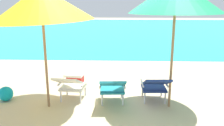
{
  "coord_description": "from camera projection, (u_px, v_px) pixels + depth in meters",
  "views": [
    {
      "loc": [
        0.21,
        -5.24,
        2.2
      ],
      "look_at": [
        0.0,
        0.23,
        0.75
      ],
      "focal_mm": 39.22,
      "sensor_mm": 36.0,
      "label": 1
    }
  ],
  "objects": [
    {
      "name": "ground_plane",
      "position": [
        116.0,
        57.0,
        9.5
      ],
      "size": [
        40.0,
        40.0,
        0.0
      ],
      "primitive_type": "plane",
      "color": "#CCB78E"
    },
    {
      "name": "lounge_chair_right",
      "position": [
        155.0,
        85.0,
        5.2
      ],
      "size": [
        0.57,
        0.89,
        0.68
      ],
      "color": "navy",
      "rests_on": "ground_plane"
    },
    {
      "name": "lounge_chair_left",
      "position": [
        71.0,
        85.0,
        5.26
      ],
      "size": [
        0.62,
        0.92,
        0.68
      ],
      "color": "silver",
      "rests_on": "ground_plane"
    },
    {
      "name": "lounge_chair_center",
      "position": [
        112.0,
        87.0,
        5.11
      ],
      "size": [
        0.59,
        0.91,
        0.68
      ],
      "color": "teal",
      "rests_on": "ground_plane"
    },
    {
      "name": "beach_umbrella_left",
      "position": [
        42.0,
        4.0,
        4.62
      ],
      "size": [
        2.29,
        2.27,
        2.47
      ],
      "color": "olive",
      "rests_on": "ground_plane"
    },
    {
      "name": "cooler_box",
      "position": [
        74.0,
        80.0,
        6.34
      ],
      "size": [
        0.51,
        0.38,
        0.32
      ],
      "color": "red",
      "rests_on": "ground_plane"
    },
    {
      "name": "beach_ball",
      "position": [
        6.0,
        94.0,
        5.39
      ],
      "size": [
        0.32,
        0.32,
        0.32
      ],
      "primitive_type": "sphere",
      "color": "#0A93AD",
      "rests_on": "ground_plane"
    },
    {
      "name": "ocean_band",
      "position": [
        119.0,
        30.0,
        17.6
      ],
      "size": [
        40.0,
        18.0,
        0.01
      ],
      "primitive_type": "cube",
      "color": "#28B2B7",
      "rests_on": "ground_plane"
    }
  ]
}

